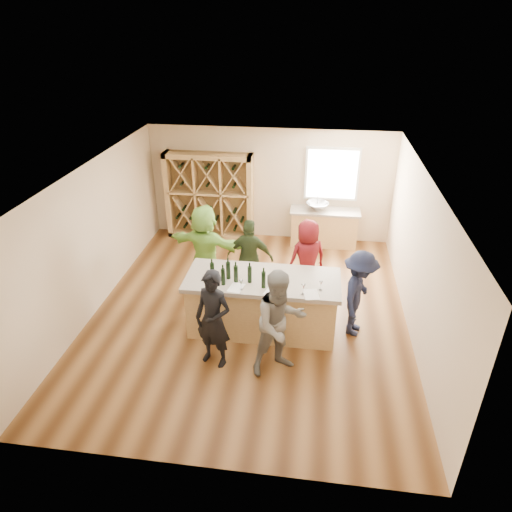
# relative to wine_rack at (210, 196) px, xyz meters

# --- Properties ---
(floor) EXTENTS (6.00, 7.00, 0.10)m
(floor) POSITION_rel_wine_rack_xyz_m (1.50, -3.27, -1.15)
(floor) COLOR brown
(floor) RESTS_ON ground
(ceiling) EXTENTS (6.00, 7.00, 0.10)m
(ceiling) POSITION_rel_wine_rack_xyz_m (1.50, -3.27, 1.75)
(ceiling) COLOR white
(ceiling) RESTS_ON ground
(wall_back) EXTENTS (6.00, 0.10, 2.80)m
(wall_back) POSITION_rel_wine_rack_xyz_m (1.50, 0.28, 0.30)
(wall_back) COLOR beige
(wall_back) RESTS_ON ground
(wall_front) EXTENTS (6.00, 0.10, 2.80)m
(wall_front) POSITION_rel_wine_rack_xyz_m (1.50, -6.82, 0.30)
(wall_front) COLOR beige
(wall_front) RESTS_ON ground
(wall_left) EXTENTS (0.10, 7.00, 2.80)m
(wall_left) POSITION_rel_wine_rack_xyz_m (-1.55, -3.27, 0.30)
(wall_left) COLOR beige
(wall_left) RESTS_ON ground
(wall_right) EXTENTS (0.10, 7.00, 2.80)m
(wall_right) POSITION_rel_wine_rack_xyz_m (4.55, -3.27, 0.30)
(wall_right) COLOR beige
(wall_right) RESTS_ON ground
(window_frame) EXTENTS (1.30, 0.06, 1.30)m
(window_frame) POSITION_rel_wine_rack_xyz_m (3.00, 0.20, 0.65)
(window_frame) COLOR white
(window_frame) RESTS_ON wall_back
(window_pane) EXTENTS (1.18, 0.01, 1.18)m
(window_pane) POSITION_rel_wine_rack_xyz_m (3.00, 0.17, 0.65)
(window_pane) COLOR white
(window_pane) RESTS_ON wall_back
(wine_rack) EXTENTS (2.20, 0.45, 2.20)m
(wine_rack) POSITION_rel_wine_rack_xyz_m (0.00, 0.00, 0.00)
(wine_rack) COLOR tan
(wine_rack) RESTS_ON floor
(back_counter_base) EXTENTS (1.60, 0.58, 0.86)m
(back_counter_base) POSITION_rel_wine_rack_xyz_m (2.90, -0.07, -0.67)
(back_counter_base) COLOR tan
(back_counter_base) RESTS_ON floor
(back_counter_top) EXTENTS (1.70, 0.62, 0.06)m
(back_counter_top) POSITION_rel_wine_rack_xyz_m (2.90, -0.07, -0.21)
(back_counter_top) COLOR gray
(back_counter_top) RESTS_ON back_counter_base
(sink) EXTENTS (0.54, 0.54, 0.19)m
(sink) POSITION_rel_wine_rack_xyz_m (2.70, -0.07, -0.09)
(sink) COLOR silver
(sink) RESTS_ON back_counter_top
(faucet) EXTENTS (0.02, 0.02, 0.30)m
(faucet) POSITION_rel_wine_rack_xyz_m (2.70, 0.11, -0.03)
(faucet) COLOR silver
(faucet) RESTS_ON back_counter_top
(tasting_counter_base) EXTENTS (2.60, 1.00, 1.00)m
(tasting_counter_base) POSITION_rel_wine_rack_xyz_m (1.81, -3.74, -0.60)
(tasting_counter_base) COLOR tan
(tasting_counter_base) RESTS_ON floor
(tasting_counter_top) EXTENTS (2.72, 1.12, 0.08)m
(tasting_counter_top) POSITION_rel_wine_rack_xyz_m (1.81, -3.74, -0.06)
(tasting_counter_top) COLOR gray
(tasting_counter_top) RESTS_ON tasting_counter_base
(wine_bottle_a) EXTENTS (0.09, 0.09, 0.31)m
(wine_bottle_a) POSITION_rel_wine_rack_xyz_m (0.94, -3.87, 0.13)
(wine_bottle_a) COLOR black
(wine_bottle_a) RESTS_ON tasting_counter_top
(wine_bottle_b) EXTENTS (0.08, 0.08, 0.30)m
(wine_bottle_b) POSITION_rel_wine_rack_xyz_m (1.17, -4.03, 0.13)
(wine_bottle_b) COLOR black
(wine_bottle_b) RESTS_ON tasting_counter_top
(wine_bottle_c) EXTENTS (0.10, 0.10, 0.32)m
(wine_bottle_c) POSITION_rel_wine_rack_xyz_m (1.22, -3.82, 0.14)
(wine_bottle_c) COLOR black
(wine_bottle_c) RESTS_ON tasting_counter_top
(wine_bottle_d) EXTENTS (0.08, 0.08, 0.31)m
(wine_bottle_d) POSITION_rel_wine_rack_xyz_m (1.37, -3.92, 0.14)
(wine_bottle_d) COLOR black
(wine_bottle_d) RESTS_ON tasting_counter_top
(wine_bottle_e) EXTENTS (0.10, 0.10, 0.30)m
(wine_bottle_e) POSITION_rel_wine_rack_xyz_m (1.60, -3.90, 0.13)
(wine_bottle_e) COLOR black
(wine_bottle_e) RESTS_ON tasting_counter_top
(wine_glass_a) EXTENTS (0.09, 0.09, 0.19)m
(wine_glass_a) POSITION_rel_wine_rack_xyz_m (1.50, -4.16, 0.07)
(wine_glass_a) COLOR white
(wine_glass_a) RESTS_ON tasting_counter_top
(wine_glass_b) EXTENTS (0.08, 0.08, 0.19)m
(wine_glass_b) POSITION_rel_wine_rack_xyz_m (1.98, -4.19, 0.08)
(wine_glass_b) COLOR white
(wine_glass_b) RESTS_ON tasting_counter_top
(wine_glass_c) EXTENTS (0.08, 0.08, 0.20)m
(wine_glass_c) POSITION_rel_wine_rack_xyz_m (2.53, -4.16, 0.08)
(wine_glass_c) COLOR white
(wine_glass_c) RESTS_ON tasting_counter_top
(wine_glass_d) EXTENTS (0.08, 0.08, 0.17)m
(wine_glass_d) POSITION_rel_wine_rack_xyz_m (2.22, -3.90, 0.07)
(wine_glass_d) COLOR white
(wine_glass_d) RESTS_ON tasting_counter_top
(wine_glass_e) EXTENTS (0.08, 0.08, 0.16)m
(wine_glass_e) POSITION_rel_wine_rack_xyz_m (2.82, -4.00, 0.06)
(wine_glass_e) COLOR white
(wine_glass_e) RESTS_ON tasting_counter_top
(tasting_menu_a) EXTENTS (0.28, 0.35, 0.00)m
(tasting_menu_a) POSITION_rel_wine_rack_xyz_m (1.40, -4.11, -0.02)
(tasting_menu_a) COLOR white
(tasting_menu_a) RESTS_ON tasting_counter_top
(tasting_menu_b) EXTENTS (0.28, 0.33, 0.00)m
(tasting_menu_b) POSITION_rel_wine_rack_xyz_m (2.01, -4.14, -0.02)
(tasting_menu_b) COLOR white
(tasting_menu_b) RESTS_ON tasting_counter_top
(tasting_menu_c) EXTENTS (0.30, 0.37, 0.00)m
(tasting_menu_c) POSITION_rel_wine_rack_xyz_m (2.67, -4.15, -0.02)
(tasting_menu_c) COLOR white
(tasting_menu_c) RESTS_ON tasting_counter_top
(person_near_left) EXTENTS (0.74, 0.64, 1.73)m
(person_near_left) POSITION_rel_wine_rack_xyz_m (1.14, -4.76, -0.24)
(person_near_left) COLOR black
(person_near_left) RESTS_ON floor
(person_near_right) EXTENTS (1.02, 0.88, 1.83)m
(person_near_right) POSITION_rel_wine_rack_xyz_m (2.21, -4.79, -0.18)
(person_near_right) COLOR slate
(person_near_right) RESTS_ON floor
(person_server) EXTENTS (0.76, 1.15, 1.64)m
(person_server) POSITION_rel_wine_rack_xyz_m (3.50, -3.61, -0.28)
(person_server) COLOR #191E38
(person_server) RESTS_ON floor
(person_far_mid) EXTENTS (0.99, 0.56, 1.63)m
(person_far_mid) POSITION_rel_wine_rack_xyz_m (1.40, -2.53, -0.28)
(person_far_mid) COLOR #263319
(person_far_mid) RESTS_ON floor
(person_far_right) EXTENTS (0.95, 0.84, 1.65)m
(person_far_right) POSITION_rel_wine_rack_xyz_m (2.55, -2.43, -0.28)
(person_far_right) COLOR #590F14
(person_far_right) RESTS_ON floor
(person_far_left) EXTENTS (1.81, 0.96, 1.85)m
(person_far_left) POSITION_rel_wine_rack_xyz_m (0.47, -2.45, -0.17)
(person_far_left) COLOR #8CC64C
(person_far_left) RESTS_ON floor
(wine_bottle_f) EXTENTS (0.07, 0.07, 0.30)m
(wine_bottle_f) POSITION_rel_wine_rack_xyz_m (1.86, -4.04, 0.13)
(wine_bottle_f) COLOR black
(wine_bottle_f) RESTS_ON tasting_counter_top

